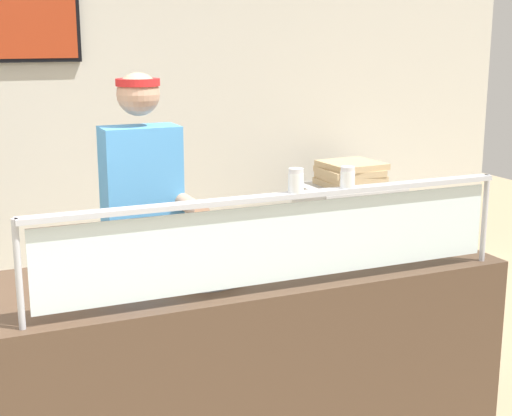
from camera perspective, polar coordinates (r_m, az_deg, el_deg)
The scene contains 11 objects.
ground_plane at distance 4.14m, azimuth -3.92°, elevation -14.76°, with size 12.00×12.00×0.00m, color tan.
shop_rear_unit at distance 5.43m, azimuth -10.74°, elevation 6.78°, with size 6.58×0.13×2.70m.
serving_counter at distance 3.42m, azimuth -0.47°, elevation -12.16°, with size 2.18×0.77×0.95m, color #4C3828.
sneeze_guard at distance 2.89m, azimuth 2.06°, elevation -1.56°, with size 2.00×0.06×0.39m.
pizza_tray at distance 3.13m, azimuth -4.26°, elevation -4.96°, with size 0.41×0.41×0.04m.
pizza_server at distance 3.09m, azimuth -4.76°, elevation -4.75°, with size 0.07×0.28×0.01m, color #ADAFB7.
parmesan_shaker at distance 2.87m, azimuth 3.08°, elevation 2.00°, with size 0.06×0.06×0.09m.
pepper_flake_shaker at distance 2.98m, azimuth 7.02°, elevation 2.25°, with size 0.06×0.06×0.09m.
worker_figure at distance 3.79m, azimuth -8.57°, elevation -1.24°, with size 0.41×0.50×1.76m.
prep_shelf at distance 5.77m, azimuth 7.06°, elevation -2.30°, with size 0.70×0.55×0.82m, color #B7BABF.
pizza_box_stack at distance 5.66m, azimuth 7.23°, elevation 2.61°, with size 0.45×0.43×0.18m.
Camera 1 is at (-0.13, -2.46, 1.94)m, focal length 52.28 mm.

